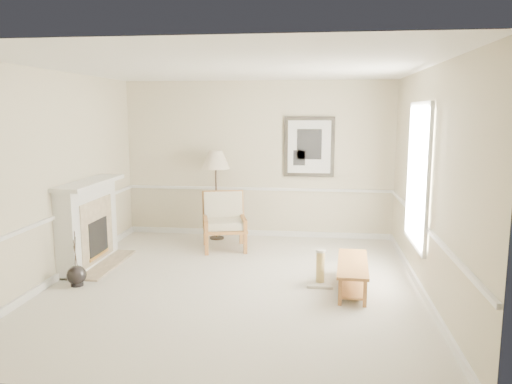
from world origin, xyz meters
The scene contains 8 objects.
ground centered at (0.00, 0.00, 0.00)m, with size 5.50×5.50×0.00m, color silver.
room centered at (0.14, 0.08, 1.87)m, with size 5.04×5.54×2.92m.
fireplace centered at (-2.34, 0.60, 0.64)m, with size 0.64×1.64×1.31m.
floor_vase centered at (-2.11, -0.33, 0.14)m, with size 0.26×0.26×0.77m.
armchair centered at (-0.48, 1.82, 0.52)m, with size 0.90×0.94×0.97m.
floor_lamp centered at (-0.73, 2.40, 1.43)m, with size 0.65×0.65×1.64m.
bench centered at (1.60, 0.00, 0.25)m, with size 0.47×1.32×0.37m.
scratching_post centered at (1.17, 0.11, 0.16)m, with size 0.36×0.36×0.50m.
Camera 1 is at (1.11, -6.46, 2.35)m, focal length 35.00 mm.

